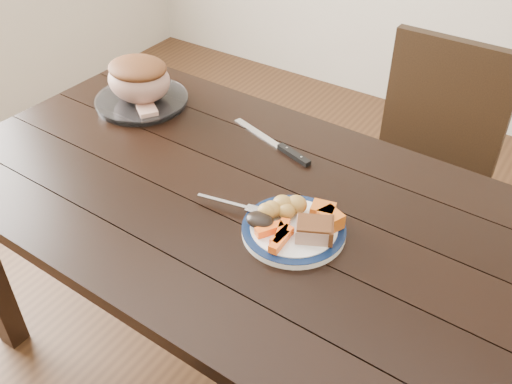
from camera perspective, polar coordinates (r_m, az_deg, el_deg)
The scene contains 15 objects.
ground at distance 2.03m, azimuth -1.64°, elevation -16.91°, with size 4.00×4.00×0.00m, color #472B16.
dining_table at distance 1.54m, azimuth -2.08°, elevation -2.78°, with size 1.63×0.95×0.75m.
chair_far at distance 2.07m, azimuth 16.52°, elevation 2.90°, with size 0.43×0.44×0.93m.
dinner_plate at distance 1.36m, azimuth 3.79°, elevation -3.85°, with size 0.25×0.25×0.02m, color white.
plate_rim at distance 1.35m, azimuth 3.80°, elevation -3.58°, with size 0.25×0.25×0.02m, color #0B1938.
serving_platter at distance 1.90m, azimuth -11.33°, elevation 8.88°, with size 0.29×0.29×0.02m, color white.
pork_slice at distance 1.32m, azimuth 5.81°, elevation -3.84°, with size 0.08×0.07×0.04m, color tan.
roasted_potatoes at distance 1.37m, azimuth 2.62°, elevation -1.56°, with size 0.10×0.10×0.05m.
carrot_batons at distance 1.31m, azimuth 2.24°, elevation -4.27°, with size 0.08×0.11×0.02m.
pumpkin_wedges at distance 1.36m, azimuth 7.07°, elevation -2.35°, with size 0.09×0.07×0.04m.
dark_mushroom at distance 1.34m, azimuth 0.40°, elevation -2.85°, with size 0.07×0.05×0.03m, color black.
fork at distance 1.41m, azimuth -2.08°, elevation -1.31°, with size 0.18×0.05×0.00m.
roast_joint at distance 1.86m, azimuth -11.62°, elevation 10.90°, with size 0.21×0.18×0.14m, color tan.
cut_slice at distance 1.81m, azimuth -10.82°, elevation 8.01°, with size 0.07×0.06×0.02m, color tan.
carving_knife at distance 1.63m, azimuth 2.87°, elevation 4.31°, with size 0.31×0.11×0.01m.
Camera 1 is at (0.69, -0.94, 1.67)m, focal length 40.00 mm.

